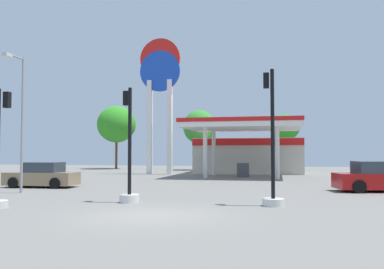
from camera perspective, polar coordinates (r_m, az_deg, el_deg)
ground_plane at (r=12.79m, az=-5.80°, el=-11.24°), size 90.00×90.00×0.00m
gas_station at (r=38.12m, az=7.93°, el=-2.36°), size 9.83×14.52×4.42m
station_pole_sign at (r=36.83m, az=-4.53°, el=6.49°), size 3.70×0.56×12.23m
car_0 at (r=24.17m, az=-20.29°, el=-5.47°), size 3.99×1.97×1.39m
car_1 at (r=22.16m, az=24.73°, el=-5.56°), size 4.42×2.45×1.50m
traffic_signal_1 at (r=16.01m, az=-8.82°, el=-5.02°), size 0.75×0.75×4.47m
traffic_signal_2 at (r=15.09m, az=11.20°, el=-4.34°), size 0.78×0.78×4.99m
tree_0 at (r=48.93m, az=-10.55°, el=1.41°), size 4.56×4.56×7.44m
tree_1 at (r=44.56m, az=1.02°, el=1.04°), size 3.53×3.53×6.59m
tree_2 at (r=45.55m, az=12.90°, el=0.93°), size 3.20×3.20×6.07m
corner_streetlamp at (r=21.12m, az=-23.04°, el=3.19°), size 0.24×1.48×6.55m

